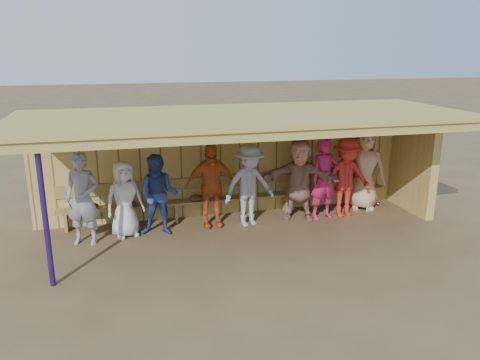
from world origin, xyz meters
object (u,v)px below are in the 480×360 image
player_a (83,199)px  player_d (211,185)px  player_e (249,185)px  bench (232,193)px  player_b (124,199)px  player_extra (346,177)px  player_f (299,180)px  player_g (324,179)px  player_h (365,169)px  player_c (159,195)px

player_a → player_d: (2.57, 0.31, -0.01)m
player_e → bench: 0.81m
player_d → player_e: 0.82m
player_b → player_e: 2.61m
player_b → player_extra: bearing=-19.2°
bench → player_f: bearing=-23.3°
player_a → player_g: (5.12, 0.16, 0.00)m
player_a → player_f: 4.57m
player_b → player_e: player_e is taller
player_h → player_e: bearing=-155.2°
player_f → player_h: (1.76, 0.30, 0.06)m
player_a → player_extra: bearing=18.9°
player_a → player_f: player_a is taller
player_d → player_e: player_d is taller
player_b → player_g: (4.34, -0.04, 0.13)m
player_a → player_e: size_ratio=1.03×
player_e → player_g: 1.73m
player_h → player_extra: (-0.66, -0.38, -0.07)m
player_c → player_d: player_d is taller
player_extra → bench: 2.62m
bench → player_h: bearing=-5.5°
player_extra → bench: (-2.50, 0.68, -0.38)m
player_h → bench: bearing=-168.0°
bench → player_c: bearing=-156.5°
player_h → bench: size_ratio=0.26×
player_c → player_a: bearing=-160.7°
player_f → player_extra: player_f is taller
player_a → player_c: player_a is taller
player_d → player_h: bearing=1.6°
player_a → player_d: 2.59m
player_c → bench: (1.70, 0.74, -0.32)m
player_g → player_extra: player_g is taller
player_c → player_d: size_ratio=0.93×
player_c → player_f: 3.11m
player_c → player_g: player_g is taller
player_f → player_b: bearing=-156.6°
player_f → bench: size_ratio=0.24×
player_d → player_h: player_h is taller
player_e → player_f: size_ratio=0.98×
player_g → player_d: bearing=165.9°
player_g → bench: 2.11m
player_h → bench: player_h is taller
player_d → player_extra: (3.09, -0.13, -0.00)m
player_e → player_f: (1.18, 0.08, 0.02)m
player_d → bench: (0.59, 0.55, -0.38)m
player_g → bench: bearing=149.6°
player_b → player_c: size_ratio=0.93×
player_d → player_h: 3.76m
player_e → player_c: bearing=170.1°
player_c → player_g: bearing=15.2°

